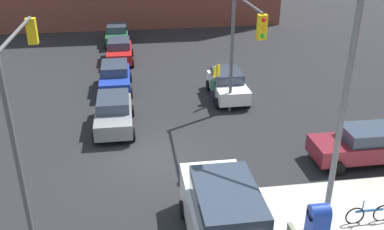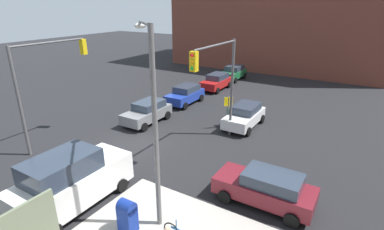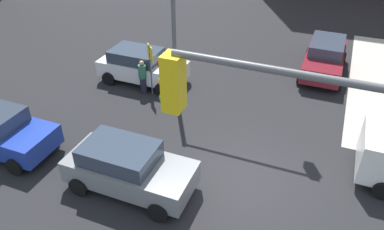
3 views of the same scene
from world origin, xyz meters
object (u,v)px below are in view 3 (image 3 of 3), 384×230
Objects in this scene: hatchback_maroon at (325,57)px; pedestrian_waiting at (143,77)px; traffic_signal_se_corner at (342,186)px; sedan_gray at (128,167)px; sedan_white at (141,65)px.

pedestrian_waiting reaches higher than hatchback_maroon.
hatchback_maroon is at bearing 93.73° from traffic_signal_se_corner.
sedan_gray is 7.29m from sedan_white.
hatchback_maroon is at bearing 65.60° from sedan_gray.
hatchback_maroon and sedan_white have the same top height.
pedestrian_waiting is (-7.45, -5.28, -0.00)m from hatchback_maroon.
sedan_gray is 6.15m from pedestrian_waiting.
sedan_white is at bearing 133.91° from traffic_signal_se_corner.
traffic_signal_se_corner is 1.58× the size of sedan_gray.
sedan_white is (-8.93, 9.28, -3.77)m from traffic_signal_se_corner.
hatchback_maroon is (-0.89, 13.58, -3.77)m from traffic_signal_se_corner.
traffic_signal_se_corner is at bearing -46.09° from sedan_white.
traffic_signal_se_corner is 13.42m from sedan_white.
pedestrian_waiting is (0.60, -0.98, -0.00)m from sedan_white.
hatchback_maroon is at bearing 51.31° from pedestrian_waiting.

